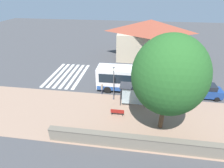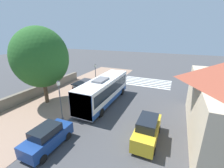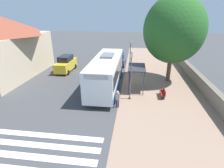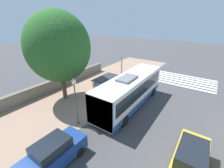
{
  "view_description": "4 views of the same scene",
  "coord_description": "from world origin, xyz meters",
  "px_view_note": "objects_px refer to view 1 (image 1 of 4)",
  "views": [
    {
      "loc": [
        -19.79,
        2.48,
        12.81
      ],
      "look_at": [
        0.19,
        5.31,
        1.58
      ],
      "focal_mm": 28.0,
      "sensor_mm": 36.0,
      "label": 1
    },
    {
      "loc": [
        9.89,
        -13.85,
        8.82
      ],
      "look_at": [
        1.76,
        4.78,
        1.9
      ],
      "focal_mm": 24.0,
      "sensor_mm": 36.0,
      "label": 2
    },
    {
      "loc": [
        -1.22,
        20.11,
        7.7
      ],
      "look_at": [
        0.81,
        4.38,
        1.25
      ],
      "focal_mm": 28.0,
      "sensor_mm": 36.0,
      "label": 3
    },
    {
      "loc": [
        8.09,
        -10.39,
        8.7
      ],
      "look_at": [
        -0.45,
        2.04,
        2.13
      ],
      "focal_mm": 24.0,
      "sensor_mm": 36.0,
      "label": 4
    }
  ],
  "objects_px": {
    "pedestrian": "(102,88)",
    "street_lamp_far": "(114,81)",
    "bus_shelter": "(133,89)",
    "shade_tree": "(169,75)",
    "parked_car_far_lane": "(166,67)",
    "street_lamp_near": "(180,85)",
    "bench": "(117,112)",
    "parked_car_behind_bus": "(205,91)",
    "bus": "(135,79)"
  },
  "relations": [
    {
      "from": "pedestrian",
      "to": "street_lamp_far",
      "type": "xyz_separation_m",
      "value": [
        -1.02,
        -1.73,
        1.8
      ]
    },
    {
      "from": "bus_shelter",
      "to": "shade_tree",
      "type": "xyz_separation_m",
      "value": [
        -3.7,
        -3.02,
        3.88
      ]
    },
    {
      "from": "parked_car_far_lane",
      "to": "street_lamp_near",
      "type": "bearing_deg",
      "value": -178.36
    },
    {
      "from": "bus_shelter",
      "to": "pedestrian",
      "type": "xyz_separation_m",
      "value": [
        1.74,
        4.22,
        -1.18
      ]
    },
    {
      "from": "shade_tree",
      "to": "street_lamp_near",
      "type": "bearing_deg",
      "value": -27.54
    },
    {
      "from": "street_lamp_far",
      "to": "shade_tree",
      "type": "bearing_deg",
      "value": -128.83
    },
    {
      "from": "bus_shelter",
      "to": "street_lamp_near",
      "type": "bearing_deg",
      "value": -79.34
    },
    {
      "from": "street_lamp_near",
      "to": "shade_tree",
      "type": "height_order",
      "value": "shade_tree"
    },
    {
      "from": "pedestrian",
      "to": "bench",
      "type": "height_order",
      "value": "pedestrian"
    },
    {
      "from": "street_lamp_near",
      "to": "parked_car_behind_bus",
      "type": "distance_m",
      "value": 4.51
    },
    {
      "from": "street_lamp_near",
      "to": "parked_car_far_lane",
      "type": "relative_size",
      "value": 0.94
    },
    {
      "from": "street_lamp_far",
      "to": "parked_car_far_lane",
      "type": "relative_size",
      "value": 0.99
    },
    {
      "from": "street_lamp_near",
      "to": "parked_car_behind_bus",
      "type": "bearing_deg",
      "value": -63.88
    },
    {
      "from": "street_lamp_near",
      "to": "bus_shelter",
      "type": "bearing_deg",
      "value": 100.66
    },
    {
      "from": "bus",
      "to": "bench",
      "type": "relative_size",
      "value": 6.9
    },
    {
      "from": "bus_shelter",
      "to": "street_lamp_near",
      "type": "relative_size",
      "value": 0.74
    },
    {
      "from": "bus_shelter",
      "to": "bench",
      "type": "bearing_deg",
      "value": 146.62
    },
    {
      "from": "bus",
      "to": "parked_car_behind_bus",
      "type": "relative_size",
      "value": 2.47
    },
    {
      "from": "bench",
      "to": "bus_shelter",
      "type": "bearing_deg",
      "value": -33.38
    },
    {
      "from": "bus",
      "to": "pedestrian",
      "type": "height_order",
      "value": "bus"
    },
    {
      "from": "street_lamp_near",
      "to": "parked_car_far_lane",
      "type": "height_order",
      "value": "street_lamp_near"
    },
    {
      "from": "street_lamp_far",
      "to": "bench",
      "type": "bearing_deg",
      "value": -165.07
    },
    {
      "from": "bus_shelter",
      "to": "street_lamp_far",
      "type": "distance_m",
      "value": 2.66
    },
    {
      "from": "bus",
      "to": "shade_tree",
      "type": "height_order",
      "value": "shade_tree"
    },
    {
      "from": "bus",
      "to": "parked_car_behind_bus",
      "type": "xyz_separation_m",
      "value": [
        -0.5,
        -9.1,
        -0.91
      ]
    },
    {
      "from": "parked_car_behind_bus",
      "to": "parked_car_far_lane",
      "type": "relative_size",
      "value": 0.91
    },
    {
      "from": "bus",
      "to": "bus_shelter",
      "type": "distance_m",
      "value": 3.39
    },
    {
      "from": "bench",
      "to": "shade_tree",
      "type": "relative_size",
      "value": 0.16
    },
    {
      "from": "bus",
      "to": "shade_tree",
      "type": "distance_m",
      "value": 8.69
    },
    {
      "from": "bus",
      "to": "pedestrian",
      "type": "relative_size",
      "value": 6.59
    },
    {
      "from": "bus_shelter",
      "to": "parked_car_behind_bus",
      "type": "xyz_separation_m",
      "value": [
        2.88,
        -9.24,
        -1.18
      ]
    },
    {
      "from": "bench",
      "to": "parked_car_far_lane",
      "type": "distance_m",
      "value": 14.28
    },
    {
      "from": "pedestrian",
      "to": "bench",
      "type": "relative_size",
      "value": 1.05
    },
    {
      "from": "bench",
      "to": "parked_car_behind_bus",
      "type": "distance_m",
      "value": 12.13
    },
    {
      "from": "parked_car_behind_bus",
      "to": "parked_car_far_lane",
      "type": "distance_m",
      "value": 8.21
    },
    {
      "from": "bus",
      "to": "parked_car_far_lane",
      "type": "distance_m",
      "value": 8.41
    },
    {
      "from": "parked_car_far_lane",
      "to": "parked_car_behind_bus",
      "type": "bearing_deg",
      "value": -150.71
    },
    {
      "from": "street_lamp_near",
      "to": "parked_car_far_lane",
      "type": "bearing_deg",
      "value": 1.64
    },
    {
      "from": "bus",
      "to": "pedestrian",
      "type": "bearing_deg",
      "value": 110.55
    },
    {
      "from": "bus_shelter",
      "to": "pedestrian",
      "type": "relative_size",
      "value": 2.05
    },
    {
      "from": "street_lamp_far",
      "to": "shade_tree",
      "type": "xyz_separation_m",
      "value": [
        -4.43,
        -5.5,
        3.26
      ]
    },
    {
      "from": "bus_shelter",
      "to": "shade_tree",
      "type": "relative_size",
      "value": 0.34
    },
    {
      "from": "bus_shelter",
      "to": "pedestrian",
      "type": "bearing_deg",
      "value": 67.53
    },
    {
      "from": "bus",
      "to": "pedestrian",
      "type": "xyz_separation_m",
      "value": [
        -1.63,
        4.36,
        -0.92
      ]
    },
    {
      "from": "bus_shelter",
      "to": "parked_car_behind_bus",
      "type": "relative_size",
      "value": 0.77
    },
    {
      "from": "bench",
      "to": "street_lamp_far",
      "type": "relative_size",
      "value": 0.33
    },
    {
      "from": "parked_car_far_lane",
      "to": "bench",
      "type": "bearing_deg",
      "value": 151.28
    },
    {
      "from": "bench",
      "to": "parked_car_far_lane",
      "type": "xyz_separation_m",
      "value": [
        12.51,
        -6.86,
        0.58
      ]
    },
    {
      "from": "street_lamp_far",
      "to": "shade_tree",
      "type": "distance_m",
      "value": 7.78
    },
    {
      "from": "street_lamp_near",
      "to": "shade_tree",
      "type": "xyz_separation_m",
      "value": [
        -4.73,
        2.47,
        3.39
      ]
    }
  ]
}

